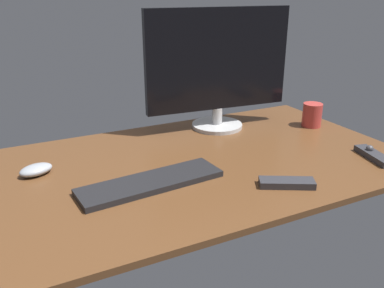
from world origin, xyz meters
TOP-DOWN VIEW (x-y plane):
  - desk at (0.00, 0.00)cm, footprint 140.00×84.00cm
  - monitor at (22.22, 27.93)cm, footprint 60.25×20.97cm
  - keyboard at (-21.97, -9.69)cm, footprint 44.70×16.07cm
  - computer_mouse at (-51.56, 13.32)cm, footprint 11.94×9.60cm
  - media_remote at (53.94, -24.95)cm, footprint 8.61×17.27cm
  - tv_remote at (13.82, -28.25)cm, footprint 16.76×12.42cm
  - coffee_mug at (58.54, 11.36)cm, footprint 7.97×7.97cm

SIDE VIEW (x-z plane):
  - desk at x=0.00cm, z-range 0.00..2.00cm
  - keyboard at x=-21.97cm, z-range 2.00..3.82cm
  - tv_remote at x=13.82cm, z-range 2.00..4.09cm
  - media_remote at x=53.94cm, z-range 1.27..5.07cm
  - computer_mouse at x=-51.56cm, z-range 2.00..5.31cm
  - coffee_mug at x=58.54cm, z-range 2.00..11.80cm
  - monitor at x=22.22cm, z-range 3.62..51.71cm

